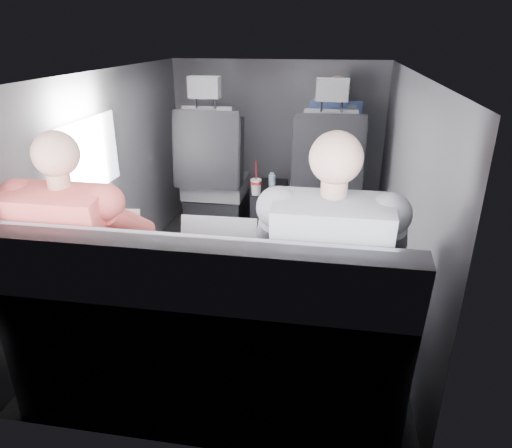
% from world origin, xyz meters
% --- Properties ---
extents(floor, '(2.60, 2.60, 0.00)m').
position_xyz_m(floor, '(0.00, 0.00, 0.00)').
color(floor, black).
rests_on(floor, ground).
extents(ceiling, '(2.60, 2.60, 0.00)m').
position_xyz_m(ceiling, '(0.00, 0.00, 1.35)').
color(ceiling, '#B2B2AD').
rests_on(ceiling, panel_back).
extents(panel_left, '(0.02, 2.60, 1.35)m').
position_xyz_m(panel_left, '(-0.90, 0.00, 0.68)').
color(panel_left, '#56565B').
rests_on(panel_left, floor).
extents(panel_right, '(0.02, 2.60, 1.35)m').
position_xyz_m(panel_right, '(0.90, 0.00, 0.68)').
color(panel_right, '#56565B').
rests_on(panel_right, floor).
extents(panel_front, '(1.80, 0.02, 1.35)m').
position_xyz_m(panel_front, '(0.00, 1.30, 0.68)').
color(panel_front, '#56565B').
rests_on(panel_front, floor).
extents(panel_back, '(1.80, 0.02, 1.35)m').
position_xyz_m(panel_back, '(0.00, -1.30, 0.68)').
color(panel_back, '#56565B').
rests_on(panel_back, floor).
extents(side_window, '(0.02, 0.75, 0.42)m').
position_xyz_m(side_window, '(-0.88, -0.30, 0.90)').
color(side_window, white).
rests_on(side_window, panel_left).
extents(seatbelt, '(0.35, 0.11, 0.59)m').
position_xyz_m(seatbelt, '(0.45, 0.67, 0.80)').
color(seatbelt, black).
rests_on(seatbelt, front_seat_right).
extents(front_seat_left, '(0.52, 0.58, 1.26)m').
position_xyz_m(front_seat_left, '(-0.45, 0.84, 0.40)').
color(front_seat_left, black).
rests_on(front_seat_left, floor).
extents(front_seat_right, '(0.52, 0.58, 1.26)m').
position_xyz_m(front_seat_right, '(0.45, 0.84, 0.40)').
color(front_seat_right, black).
rests_on(front_seat_right, floor).
extents(center_console, '(0.24, 0.48, 0.41)m').
position_xyz_m(center_console, '(0.00, 0.88, 0.20)').
color(center_console, black).
rests_on(center_console, floor).
extents(rear_bench, '(1.60, 0.57, 0.92)m').
position_xyz_m(rear_bench, '(0.00, -1.06, 0.31)').
color(rear_bench, '#56565B').
rests_on(rear_bench, floor).
extents(soda_cup, '(0.09, 0.09, 0.26)m').
position_xyz_m(soda_cup, '(-0.08, 0.68, 0.47)').
color(soda_cup, white).
rests_on(soda_cup, center_console).
extents(water_bottle, '(0.05, 0.05, 0.15)m').
position_xyz_m(water_bottle, '(0.03, 0.77, 0.47)').
color(water_bottle, '#A7C7E3').
rests_on(water_bottle, center_console).
extents(laptop_white, '(0.36, 0.35, 0.24)m').
position_xyz_m(laptop_white, '(-0.51, -0.76, 0.63)').
color(laptop_white, silver).
rests_on(laptop_white, passenger_rear_left).
extents(laptop_silver, '(0.34, 0.30, 0.24)m').
position_xyz_m(laptop_silver, '(0.01, -0.76, 0.63)').
color(laptop_silver, '#B7B7BC').
rests_on(laptop_silver, rear_bench).
extents(laptop_black, '(0.36, 0.34, 0.23)m').
position_xyz_m(laptop_black, '(0.51, -0.81, 0.63)').
color(laptop_black, black).
rests_on(laptop_black, passenger_rear_right).
extents(passenger_rear_left, '(0.50, 0.62, 1.22)m').
position_xyz_m(passenger_rear_left, '(-0.55, -0.97, 0.63)').
color(passenger_rear_left, '#343539').
rests_on(passenger_rear_left, rear_bench).
extents(passenger_rear_right, '(0.52, 0.64, 1.25)m').
position_xyz_m(passenger_rear_right, '(0.49, -0.97, 0.64)').
color(passenger_rear_right, navy).
rests_on(passenger_rear_right, rear_bench).
extents(passenger_front_right, '(0.40, 0.40, 0.82)m').
position_xyz_m(passenger_front_right, '(0.48, 1.10, 0.75)').
color(passenger_front_right, navy).
rests_on(passenger_front_right, front_seat_right).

